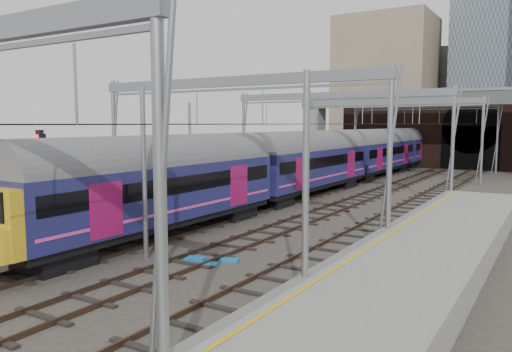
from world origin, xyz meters
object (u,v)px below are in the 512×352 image
Objects in this scene: signal_near_left at (44,179)px; signal_near_centre at (162,183)px; train_second at (317,155)px; train_main at (351,156)px.

signal_near_centre is (4.26, 2.21, -0.10)m from signal_near_left.
signal_near_centre reaches higher than train_second.
train_main is 13.31× the size of signal_near_centre.
signal_near_centre is at bearing 39.61° from signal_near_left.
train_second is 32.22m from signal_near_left.
signal_near_left reaches higher than train_second.
train_second is at bearing 116.17° from signal_near_centre.
train_main reaches higher than train_second.
signal_near_centre is at bearing -76.83° from train_second.
train_main is 12.83× the size of signal_near_left.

